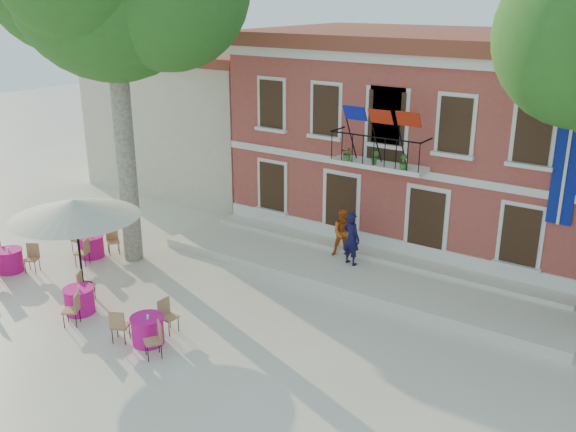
% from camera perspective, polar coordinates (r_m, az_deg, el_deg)
% --- Properties ---
extents(ground, '(90.00, 90.00, 0.00)m').
position_cam_1_polar(ground, '(19.04, -5.61, -8.39)').
color(ground, beige).
rests_on(ground, ground).
extents(main_building, '(13.50, 9.59, 7.50)m').
position_cam_1_polar(main_building, '(25.01, 12.74, 7.17)').
color(main_building, '#A54A3B').
rests_on(main_building, ground).
extents(neighbor_west, '(9.40, 9.40, 6.40)m').
position_cam_1_polar(neighbor_west, '(31.92, -6.25, 9.03)').
color(neighbor_west, beige).
rests_on(neighbor_west, ground).
extents(terrace, '(14.00, 3.40, 0.30)m').
position_cam_1_polar(terrace, '(21.25, 6.24, -4.91)').
color(terrace, silver).
rests_on(terrace, ground).
extents(patio_umbrella, '(3.90, 3.90, 2.90)m').
position_cam_1_polar(patio_umbrella, '(20.48, -18.45, 0.62)').
color(patio_umbrella, black).
rests_on(patio_umbrella, ground).
extents(pedestrian_navy, '(0.73, 0.56, 1.79)m').
position_cam_1_polar(pedestrian_navy, '(21.09, 5.66, -2.00)').
color(pedestrian_navy, '#111035').
rests_on(pedestrian_navy, terrace).
extents(pedestrian_orange, '(1.02, 0.98, 1.66)m').
position_cam_1_polar(pedestrian_orange, '(21.75, 4.97, -1.50)').
color(pedestrian_orange, '#CB5517').
rests_on(pedestrian_orange, terrace).
extents(cafe_table_1, '(1.44, 1.82, 0.95)m').
position_cam_1_polar(cafe_table_1, '(19.63, -18.06, -7.06)').
color(cafe_table_1, '#D71481').
rests_on(cafe_table_1, ground).
extents(cafe_table_2, '(1.87, 1.65, 0.95)m').
position_cam_1_polar(cafe_table_2, '(23.25, -23.52, -3.55)').
color(cafe_table_2, '#D71481').
rests_on(cafe_table_2, ground).
extents(cafe_table_3, '(1.68, 1.87, 0.95)m').
position_cam_1_polar(cafe_table_3, '(23.54, -17.08, -2.49)').
color(cafe_table_3, '#D71481').
rests_on(cafe_table_3, ground).
extents(cafe_table_4, '(1.87, 1.67, 0.95)m').
position_cam_1_polar(cafe_table_4, '(17.54, -12.37, -9.75)').
color(cafe_table_4, '#D71481').
rests_on(cafe_table_4, ground).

